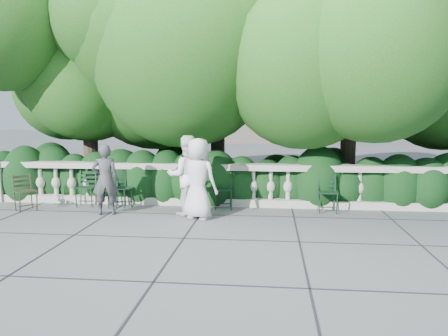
# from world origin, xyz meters

# --- Properties ---
(ground) EXTENTS (90.00, 90.00, 0.00)m
(ground) POSITION_xyz_m (0.00, 0.00, 0.00)
(ground) COLOR #52555A
(ground) RESTS_ON ground
(balustrade) EXTENTS (12.00, 0.44, 1.00)m
(balustrade) POSITION_xyz_m (0.00, 1.80, 0.49)
(balustrade) COLOR #9E998E
(balustrade) RESTS_ON ground
(shrub_hedge) EXTENTS (15.00, 2.60, 1.70)m
(shrub_hedge) POSITION_xyz_m (0.00, 3.00, 0.00)
(shrub_hedge) COLOR black
(shrub_hedge) RESTS_ON ground
(tree_canopy) EXTENTS (15.04, 6.52, 6.78)m
(tree_canopy) POSITION_xyz_m (0.69, 3.19, 3.96)
(tree_canopy) COLOR #3F3023
(tree_canopy) RESTS_ON ground
(chair_a) EXTENTS (0.49, 0.52, 0.84)m
(chair_a) POSITION_xyz_m (-3.29, 1.26, 0.00)
(chair_a) COLOR black
(chair_a) RESTS_ON ground
(chair_b) EXTENTS (0.55, 0.58, 0.84)m
(chair_b) POSITION_xyz_m (-2.51, 1.23, 0.00)
(chair_b) COLOR black
(chair_b) RESTS_ON ground
(chair_c) EXTENTS (0.53, 0.56, 0.84)m
(chair_c) POSITION_xyz_m (-2.35, 1.29, 0.00)
(chair_c) COLOR black
(chair_c) RESTS_ON ground
(chair_d) EXTENTS (0.45, 0.49, 0.84)m
(chair_d) POSITION_xyz_m (2.26, 1.18, 0.00)
(chair_d) COLOR black
(chair_d) RESTS_ON ground
(chair_e) EXTENTS (0.50, 0.54, 0.84)m
(chair_e) POSITION_xyz_m (-0.05, 1.30, 0.00)
(chair_e) COLOR black
(chair_e) RESTS_ON ground
(chair_weathered) EXTENTS (0.65, 0.65, 0.84)m
(chair_weathered) POSITION_xyz_m (-4.33, 0.68, 0.00)
(chair_weathered) COLOR black
(chair_weathered) RESTS_ON ground
(person_businessman) EXTENTS (0.96, 0.82, 1.67)m
(person_businessman) POSITION_xyz_m (-0.48, 0.49, 0.84)
(person_businessman) COLOR silver
(person_businessman) RESTS_ON ground
(person_woman_grey) EXTENTS (0.64, 0.51, 1.53)m
(person_woman_grey) POSITION_xyz_m (-2.52, 0.63, 0.76)
(person_woman_grey) COLOR #3C3B40
(person_woman_grey) RESTS_ON ground
(person_casual_man) EXTENTS (0.98, 0.85, 1.71)m
(person_casual_man) POSITION_xyz_m (-0.79, 0.80, 0.85)
(person_casual_man) COLOR white
(person_casual_man) RESTS_ON ground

